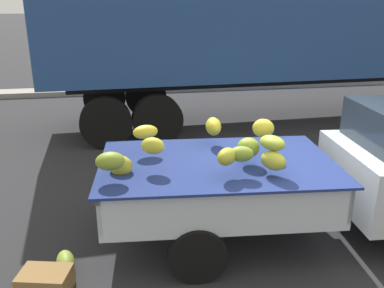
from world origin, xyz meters
TOP-DOWN VIEW (x-y plane):
  - ground at (0.00, 0.00)m, footprint 220.00×220.00m
  - curb_strip at (0.00, 9.62)m, footprint 80.00×0.80m
  - pickup_truck at (0.95, -0.03)m, footprint 5.15×2.16m
  - semi_trailer at (2.11, 5.37)m, footprint 12.08×2.97m
  - fallen_banana_bunch_near_tailgate at (-2.88, -0.18)m, footprint 0.27×0.43m
  - produce_crate at (-3.04, -0.54)m, footprint 0.59×0.47m

SIDE VIEW (x-z plane):
  - ground at x=0.00m, z-range 0.00..0.00m
  - curb_strip at x=0.00m, z-range 0.00..0.16m
  - fallen_banana_bunch_near_tailgate at x=-2.88m, z-range 0.00..0.20m
  - produce_crate at x=-3.04m, z-range 0.00..0.25m
  - pickup_truck at x=0.95m, z-range 0.03..1.73m
  - semi_trailer at x=2.11m, z-range 0.57..4.52m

